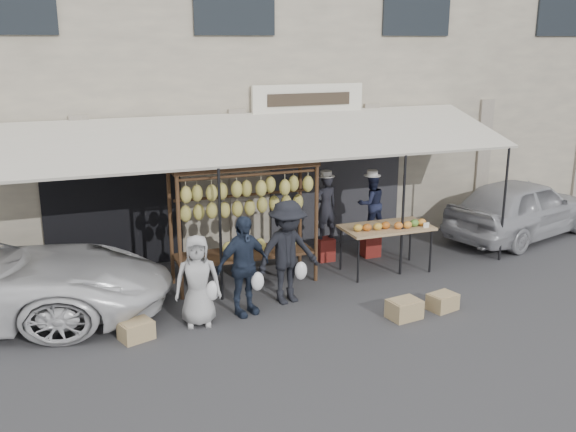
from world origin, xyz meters
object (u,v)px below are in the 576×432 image
at_px(crate_near_b, 443,302).
at_px(produce_table, 388,228).
at_px(crate_near_a, 404,309).
at_px(customer_left, 198,281).
at_px(customer_mid, 243,266).
at_px(crate_far, 136,330).
at_px(banana_rack, 244,200).
at_px(vendor_right, 371,204).
at_px(vendor_left, 326,207).
at_px(sedan, 522,207).
at_px(customer_right, 288,252).

bearing_deg(crate_near_b, produce_table, 89.74).
bearing_deg(crate_near_a, customer_left, 163.29).
distance_m(customer_left, crate_near_b, 4.04).
height_order(produce_table, customer_mid, customer_mid).
relative_size(customer_left, crate_far, 3.10).
bearing_deg(customer_mid, crate_far, 172.71).
xyz_separation_m(banana_rack, crate_near_a, (1.93, -2.37, -1.42)).
relative_size(vendor_right, crate_near_b, 2.69).
bearing_deg(crate_far, vendor_right, 23.53).
height_order(vendor_left, sedan, vendor_left).
bearing_deg(customer_right, crate_far, -179.45).
bearing_deg(customer_right, banana_rack, 99.80).
bearing_deg(vendor_right, vendor_left, -5.64).
xyz_separation_m(produce_table, crate_far, (-4.91, -1.24, -0.74)).
relative_size(banana_rack, vendor_left, 1.99).
height_order(customer_left, crate_near_a, customer_left).
distance_m(banana_rack, crate_near_a, 3.37).
distance_m(crate_near_a, sedan, 5.58).
relative_size(vendor_left, customer_mid, 0.79).
bearing_deg(produce_table, banana_rack, 171.95).
bearing_deg(crate_far, customer_left, 10.89).
relative_size(vendor_right, customer_mid, 0.74).
xyz_separation_m(customer_left, customer_right, (1.62, 0.34, 0.16)).
relative_size(vendor_left, crate_near_a, 2.59).
distance_m(vendor_left, crate_far, 4.77).
bearing_deg(banana_rack, customer_mid, -108.23).
bearing_deg(customer_left, customer_mid, 20.69).
height_order(vendor_left, crate_far, vendor_left).
height_order(vendor_left, customer_mid, vendor_left).
relative_size(customer_left, customer_mid, 0.88).
bearing_deg(vendor_left, vendor_right, 169.24).
height_order(vendor_left, customer_right, customer_right).
xyz_separation_m(vendor_right, customer_left, (-4.06, -2.01, -0.38)).
xyz_separation_m(vendor_right, customer_mid, (-3.28, -1.88, -0.29)).
xyz_separation_m(vendor_left, customer_right, (-1.46, -1.74, -0.23)).
height_order(vendor_left, customer_left, vendor_left).
relative_size(customer_right, sedan, 0.44).
xyz_separation_m(crate_near_a, sedan, (4.72, 2.93, 0.53)).
height_order(vendor_right, crate_far, vendor_right).
height_order(customer_left, crate_far, customer_left).
bearing_deg(sedan, customer_mid, 87.97).
xyz_separation_m(customer_left, crate_far, (-1.00, -0.19, -0.59)).
relative_size(customer_right, crate_far, 3.80).
relative_size(customer_mid, crate_near_b, 3.64).
bearing_deg(crate_far, customer_mid, 10.33).
height_order(vendor_left, vendor_right, vendor_left).
bearing_deg(vendor_left, customer_right, 43.25).
xyz_separation_m(customer_mid, crate_near_a, (2.36, -1.07, -0.67)).
bearing_deg(crate_near_a, customer_right, 139.86).
xyz_separation_m(produce_table, customer_mid, (-3.13, -0.91, -0.05)).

